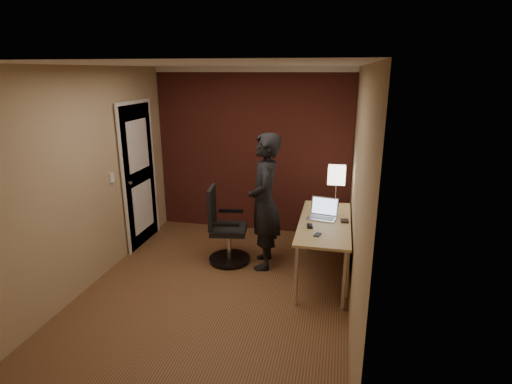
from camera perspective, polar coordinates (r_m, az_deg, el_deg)
room at (r=5.78m, az=-4.01°, el=6.21°), size 4.00×4.00×4.00m
desk at (r=4.86m, az=10.60°, el=-5.63°), size 0.60×1.50×0.73m
desk_lamp at (r=5.25m, az=11.45°, el=2.34°), size 0.22×0.22×0.54m
laptop at (r=4.92m, az=9.58°, el=-2.86°), size 0.37×0.31×0.23m
mouse at (r=4.60m, az=7.67°, el=-4.85°), size 0.08×0.11×0.03m
phone at (r=4.41m, az=8.77°, el=-6.05°), size 0.09×0.13×0.01m
wallet at (r=4.84m, az=12.52°, el=-4.04°), size 0.10×0.12×0.02m
office_chair at (r=5.25m, az=-4.59°, el=-5.46°), size 0.55×0.60×1.00m
person at (r=4.99m, az=1.21°, el=-1.44°), size 0.50×0.69×1.73m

